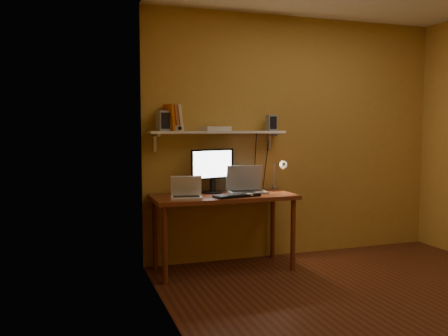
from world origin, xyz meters
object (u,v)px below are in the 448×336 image
object	(u,v)px
keyboard	(237,196)
monitor	(213,168)
netbook	(186,192)
desk_lamp	(280,171)
speaker_right	(271,123)
speaker_left	(163,121)
desk	(224,203)
shelf_camera	(179,128)
router	(215,129)
wall_shelf	(218,133)
mouse	(249,195)
laptop	(246,185)

from	to	relation	value
keyboard	monitor	bearing A→B (deg)	102.68
netbook	desk_lamp	xyz separation A→B (m)	(1.06, 0.22, 0.15)
speaker_right	speaker_left	bearing A→B (deg)	178.82
desk	speaker_right	world-z (taller)	speaker_right
shelf_camera	router	world-z (taller)	shelf_camera
desk	keyboard	world-z (taller)	keyboard
monitor	shelf_camera	distance (m)	0.53
desk	netbook	world-z (taller)	netbook
desk_lamp	wall_shelf	bearing A→B (deg)	174.12
desk	desk_lamp	size ratio (longest dim) A/B	3.73
keyboard	speaker_right	bearing A→B (deg)	23.52
keyboard	mouse	world-z (taller)	mouse
monitor	mouse	size ratio (longest dim) A/B	5.45
monitor	desk_lamp	size ratio (longest dim) A/B	1.28
laptop	monitor	bearing A→B (deg)	172.82
desk	netbook	distance (m)	0.44
netbook	shelf_camera	bearing A→B (deg)	103.73
laptop	netbook	xyz separation A→B (m)	(-0.67, -0.19, -0.01)
wall_shelf	monitor	size ratio (longest dim) A/B	2.91
desk_lamp	speaker_right	bearing A→B (deg)	137.37
speaker_left	mouse	bearing A→B (deg)	-39.78
netbook	router	bearing A→B (deg)	49.02
netbook	desk_lamp	world-z (taller)	desk_lamp
shelf_camera	netbook	bearing A→B (deg)	-88.34
monitor	shelf_camera	xyz separation A→B (m)	(-0.35, -0.02, 0.40)
monitor	router	bearing A→B (deg)	20.20
laptop	netbook	size ratio (longest dim) A/B	1.22
desk_lamp	keyboard	bearing A→B (deg)	-153.55
shelf_camera	speaker_right	bearing A→B (deg)	3.02
netbook	keyboard	bearing A→B (deg)	4.08
keyboard	speaker_right	world-z (taller)	speaker_right
netbook	shelf_camera	world-z (taller)	shelf_camera
netbook	monitor	bearing A→B (deg)	49.07
desk_lamp	router	size ratio (longest dim) A/B	1.35
monitor	netbook	distance (m)	0.47
wall_shelf	shelf_camera	size ratio (longest dim) A/B	14.55
mouse	speaker_right	bearing A→B (deg)	62.33
shelf_camera	wall_shelf	bearing A→B (deg)	7.96
desk	laptop	xyz separation A→B (m)	(0.27, 0.09, 0.16)
desk_lamp	shelf_camera	distance (m)	1.16
keyboard	shelf_camera	size ratio (longest dim) A/B	4.72
monitor	mouse	bearing A→B (deg)	-69.77
keyboard	speaker_left	distance (m)	1.02
netbook	speaker_left	bearing A→B (deg)	128.82
keyboard	desk_lamp	xyz separation A→B (m)	(0.58, 0.29, 0.20)
monitor	speaker_right	bearing A→B (deg)	-13.67
speaker_right	router	distance (m)	0.62
keyboard	speaker_left	xyz separation A→B (m)	(-0.63, 0.37, 0.71)
desk	laptop	size ratio (longest dim) A/B	3.55
desk	wall_shelf	xyz separation A→B (m)	(0.00, 0.19, 0.69)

